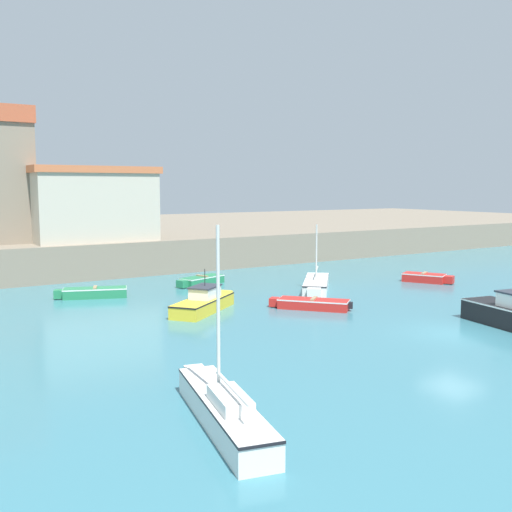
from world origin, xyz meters
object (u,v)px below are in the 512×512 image
object	(u,v)px
dinghy_red_1	(426,278)
dinghy_green_0	(93,292)
dinghy_red_2	(312,303)
sailboat_white_8	(223,408)
motorboat_yellow_6	(204,302)
harbor_shed_near_wharf	(90,204)
dinghy_green_3	(201,280)
sailboat_white_4	(316,284)

from	to	relation	value
dinghy_red_1	dinghy_green_0	bearing A→B (deg)	162.86
dinghy_red_2	sailboat_white_8	bearing A→B (deg)	-136.23
motorboat_yellow_6	harbor_shed_near_wharf	bearing A→B (deg)	92.90
dinghy_green_3	sailboat_white_4	distance (m)	7.80
dinghy_green_3	sailboat_white_8	xyz separation A→B (m)	(-10.41, -21.64, 0.18)
sailboat_white_4	dinghy_red_1	bearing A→B (deg)	-11.30
dinghy_red_1	harbor_shed_near_wharf	distance (m)	24.98
harbor_shed_near_wharf	dinghy_red_1	bearing A→B (deg)	-41.75
sailboat_white_4	sailboat_white_8	size ratio (longest dim) A/B	0.83
dinghy_red_2	sailboat_white_8	size ratio (longest dim) A/B	0.58
sailboat_white_8	dinghy_green_0	bearing A→B (deg)	82.26
dinghy_green_3	sailboat_white_4	bearing A→B (deg)	-46.75
sailboat_white_8	dinghy_green_3	bearing A→B (deg)	64.31
dinghy_green_0	dinghy_green_3	world-z (taller)	dinghy_green_0
sailboat_white_4	motorboat_yellow_6	size ratio (longest dim) A/B	1.09
sailboat_white_8	harbor_shed_near_wharf	bearing A→B (deg)	79.29
dinghy_red_1	motorboat_yellow_6	world-z (taller)	motorboat_yellow_6
dinghy_red_1	harbor_shed_near_wharf	bearing A→B (deg)	138.25
sailboat_white_8	dinghy_red_2	bearing A→B (deg)	43.77
dinghy_green_0	harbor_shed_near_wharf	world-z (taller)	harbor_shed_near_wharf
dinghy_green_0	motorboat_yellow_6	distance (m)	7.94
dinghy_red_2	harbor_shed_near_wharf	world-z (taller)	harbor_shed_near_wharf
dinghy_green_3	dinghy_red_2	bearing A→B (deg)	-82.45
dinghy_green_0	sailboat_white_4	xyz separation A→B (m)	(12.92, -4.89, 0.05)
sailboat_white_8	dinghy_red_1	bearing A→B (deg)	30.73
dinghy_red_1	dinghy_red_2	bearing A→B (deg)	-166.20
sailboat_white_8	harbor_shed_near_wharf	distance (m)	31.51
dinghy_red_2	dinghy_red_1	bearing A→B (deg)	13.80
dinghy_red_1	sailboat_white_8	size ratio (longest dim) A/B	0.51
dinghy_red_1	dinghy_green_3	distance (m)	15.49
dinghy_red_1	dinghy_green_3	size ratio (longest dim) A/B	0.90
dinghy_red_2	sailboat_white_4	world-z (taller)	sailboat_white_4
motorboat_yellow_6	dinghy_green_3	bearing A→B (deg)	64.09
dinghy_green_0	harbor_shed_near_wharf	bearing A→B (deg)	73.15
dinghy_red_2	sailboat_white_4	bearing A→B (deg)	49.62
dinghy_red_1	sailboat_white_4	size ratio (longest dim) A/B	0.61
dinghy_red_2	dinghy_green_3	world-z (taller)	dinghy_green_3
dinghy_green_3	harbor_shed_near_wharf	world-z (taller)	harbor_shed_near_wharf
dinghy_green_0	sailboat_white_4	world-z (taller)	sailboat_white_4
dinghy_red_2	harbor_shed_near_wharf	distance (m)	20.83
dinghy_green_3	sailboat_white_4	world-z (taller)	sailboat_white_4
dinghy_green_0	harbor_shed_near_wharf	size ratio (longest dim) A/B	0.46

